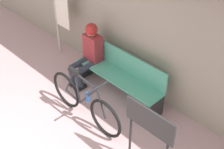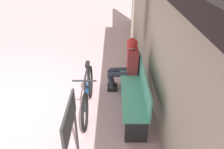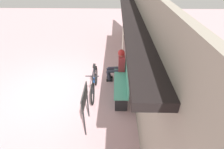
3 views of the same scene
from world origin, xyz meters
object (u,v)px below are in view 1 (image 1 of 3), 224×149
object	(u,v)px
park_bench_near	(120,76)
signboard	(149,127)
person_seated	(89,50)
bicycle	(85,102)

from	to	relation	value
park_bench_near	signboard	size ratio (longest dim) A/B	1.59
person_seated	signboard	size ratio (longest dim) A/B	1.04
person_seated	signboard	xyz separation A→B (m)	(2.12, -0.84, 0.17)
person_seated	park_bench_near	bearing A→B (deg)	9.63
bicycle	person_seated	xyz separation A→B (m)	(-0.76, 0.78, 0.31)
park_bench_near	bicycle	bearing A→B (deg)	-86.03
park_bench_near	person_seated	distance (m)	0.76
bicycle	signboard	size ratio (longest dim) A/B	1.44
bicycle	person_seated	bearing A→B (deg)	134.24
park_bench_near	bicycle	distance (m)	0.90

